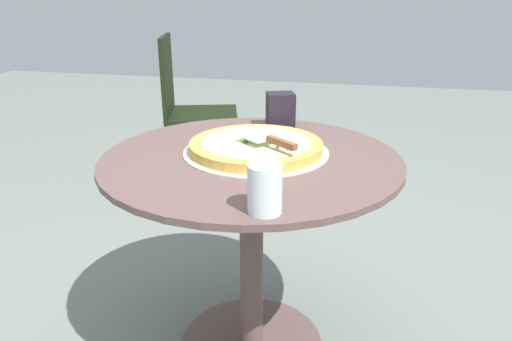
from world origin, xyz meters
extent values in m
cylinder|color=brown|center=(0.00, 0.00, 0.68)|extent=(0.87, 0.87, 0.02)
cylinder|color=brown|center=(0.00, 0.00, 0.35)|extent=(0.07, 0.07, 0.66)
cylinder|color=silver|center=(-0.01, -0.03, 0.69)|extent=(0.43, 0.43, 0.00)
cylinder|color=gold|center=(-0.01, -0.03, 0.71)|extent=(0.39, 0.39, 0.03)
cylinder|color=beige|center=(-0.01, -0.03, 0.73)|extent=(0.33, 0.33, 0.00)
sphere|color=#EAEBC6|center=(-0.02, -0.16, 0.73)|extent=(0.01, 0.01, 0.01)
sphere|color=silver|center=(-0.12, 0.04, 0.73)|extent=(0.02, 0.02, 0.02)
sphere|color=#F6D9C1|center=(-0.02, -0.01, 0.73)|extent=(0.02, 0.02, 0.02)
sphere|color=white|center=(0.09, 0.02, 0.73)|extent=(0.01, 0.01, 0.01)
sphere|color=#E3F0CE|center=(0.06, -0.03, 0.73)|extent=(0.02, 0.02, 0.02)
sphere|color=#22741E|center=(0.02, -0.01, 0.73)|extent=(0.01, 0.01, 0.01)
sphere|color=#F2EEC0|center=(-0.08, 0.03, 0.73)|extent=(0.01, 0.01, 0.01)
cube|color=silver|center=(-0.02, -0.01, 0.75)|extent=(0.13, 0.12, 0.00)
cube|color=brown|center=(-0.10, 0.05, 0.75)|extent=(0.10, 0.08, 0.02)
cylinder|color=silver|center=(-0.12, 0.36, 0.75)|extent=(0.08, 0.08, 0.11)
cube|color=black|center=(-0.03, -0.31, 0.75)|extent=(0.11, 0.11, 0.12)
cube|color=black|center=(0.62, -1.31, 0.45)|extent=(0.51, 0.51, 0.03)
cube|color=black|center=(0.80, -1.26, 0.69)|extent=(0.14, 0.40, 0.44)
cylinder|color=black|center=(0.50, -1.53, 0.22)|extent=(0.02, 0.02, 0.44)
cylinder|color=black|center=(0.40, -1.20, 0.22)|extent=(0.02, 0.02, 0.44)
cylinder|color=black|center=(0.83, -1.43, 0.22)|extent=(0.02, 0.02, 0.44)
cylinder|color=black|center=(0.73, -1.10, 0.22)|extent=(0.02, 0.02, 0.44)
camera|label=1|loc=(-0.30, 1.25, 1.14)|focal=32.73mm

